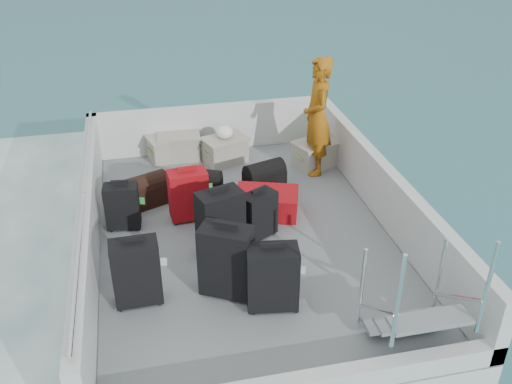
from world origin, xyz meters
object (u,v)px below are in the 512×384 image
at_px(suitcase_2, 122,207).
at_px(suitcase_3, 226,262).
at_px(suitcase_6, 272,278).
at_px(passenger, 317,117).
at_px(suitcase_0, 137,273).
at_px(suitcase_5, 188,195).
at_px(suitcase_4, 220,221).
at_px(crate_3, 316,155).
at_px(crate_2, 225,151).
at_px(crate_1, 179,147).
at_px(suitcase_8, 267,202).
at_px(crate_0, 169,149).
at_px(suitcase_7, 259,215).

height_order(suitcase_2, suitcase_3, suitcase_3).
distance_m(suitcase_6, passenger, 3.01).
xyz_separation_m(suitcase_0, suitcase_5, (0.67, 1.46, -0.03)).
bearing_deg(suitcase_4, crate_3, 28.77).
xyz_separation_m(suitcase_0, suitcase_3, (0.87, -0.05, 0.03)).
xyz_separation_m(crate_2, passenger, (1.19, -0.57, 0.65)).
xyz_separation_m(suitcase_5, passenger, (1.88, 0.87, 0.50)).
xyz_separation_m(suitcase_3, passenger, (1.68, 2.38, 0.44)).
distance_m(suitcase_2, crate_1, 1.95).
height_order(suitcase_8, crate_0, crate_0).
relative_size(suitcase_5, crate_3, 1.11).
xyz_separation_m(suitcase_8, crate_0, (-1.05, 1.81, 0.01)).
xyz_separation_m(suitcase_0, suitcase_7, (1.41, 0.88, -0.07)).
height_order(suitcase_3, crate_2, suitcase_3).
bearing_deg(crate_2, suitcase_6, -91.70).
xyz_separation_m(suitcase_2, crate_2, (1.48, 1.49, -0.11)).
distance_m(suitcase_2, passenger, 2.88).
distance_m(suitcase_7, crate_0, 2.45).
xyz_separation_m(suitcase_8, crate_2, (-0.26, 1.53, 0.02)).
distance_m(suitcase_0, crate_0, 3.23).
relative_size(suitcase_7, crate_2, 0.99).
bearing_deg(crate_2, suitcase_7, -88.73).
height_order(suitcase_4, suitcase_7, suitcase_4).
bearing_deg(suitcase_0, suitcase_8, 38.58).
bearing_deg(crate_3, suitcase_0, -136.37).
bearing_deg(suitcase_8, crate_2, 28.34).
height_order(suitcase_6, crate_0, suitcase_6).
xyz_separation_m(suitcase_7, crate_2, (-0.04, 2.02, -0.11)).
xyz_separation_m(crate_3, passenger, (-0.06, -0.16, 0.65)).
distance_m(suitcase_3, crate_3, 3.09).
xyz_separation_m(suitcase_0, suitcase_6, (1.27, -0.34, -0.01)).
bearing_deg(crate_3, suitcase_6, -115.40).
relative_size(suitcase_8, passenger, 0.46).
bearing_deg(suitcase_3, suitcase_6, -8.10).
height_order(suitcase_5, suitcase_8, suitcase_5).
relative_size(suitcase_6, crate_1, 1.17).
distance_m(suitcase_2, suitcase_7, 1.62).
xyz_separation_m(suitcase_4, crate_0, (-0.38, 2.44, -0.20)).
bearing_deg(passenger, suitcase_5, -59.70).
height_order(suitcase_2, suitcase_6, suitcase_6).
bearing_deg(suitcase_4, suitcase_8, 25.32).
relative_size(suitcase_0, crate_2, 1.22).
bearing_deg(passenger, crate_2, -110.08).
xyz_separation_m(suitcase_5, suitcase_8, (0.95, -0.09, -0.17)).
bearing_deg(crate_0, passenger, -22.91).
distance_m(suitcase_4, suitcase_7, 0.49).
bearing_deg(suitcase_7, suitcase_0, -176.95).
bearing_deg(crate_3, crate_0, 161.56).
relative_size(suitcase_0, crate_1, 1.21).
xyz_separation_m(suitcase_2, suitcase_3, (0.99, -1.46, 0.10)).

